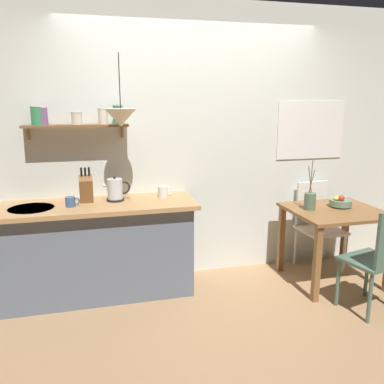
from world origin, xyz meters
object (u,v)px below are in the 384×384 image
object	(u,v)px
electric_kettle	(115,190)
pendant_lamp	(121,117)
knife_block	(86,189)
coffee_mug_by_sink	(71,202)
coffee_mug_spare	(163,191)
twig_vase	(310,201)
dining_table	(334,222)
dining_chair_far	(317,221)
fruit_bowl	(340,202)
dining_chair_near	(380,255)

from	to	relation	value
electric_kettle	pendant_lamp	bearing A→B (deg)	-69.42
knife_block	coffee_mug_by_sink	distance (m)	0.19
coffee_mug_by_sink	pendant_lamp	bearing A→B (deg)	-5.69
coffee_mug_by_sink	coffee_mug_spare	distance (m)	0.85
twig_vase	electric_kettle	xyz separation A→B (m)	(-1.83, 0.26, 0.15)
dining_table	twig_vase	size ratio (longest dim) A/B	1.78
dining_chair_far	coffee_mug_by_sink	world-z (taller)	coffee_mug_by_sink
twig_vase	coffee_mug_spare	distance (m)	1.41
twig_vase	coffee_mug_by_sink	bearing A→B (deg)	176.40
dining_table	twig_vase	distance (m)	0.33
knife_block	pendant_lamp	world-z (taller)	pendant_lamp
knife_block	coffee_mug_spare	size ratio (longest dim) A/B	2.33
twig_vase	dining_table	bearing A→B (deg)	-14.20
electric_kettle	pendant_lamp	xyz separation A→B (m)	(0.06, -0.16, 0.66)
fruit_bowl	coffee_mug_spare	xyz separation A→B (m)	(-1.73, 0.27, 0.15)
electric_kettle	knife_block	size ratio (longest dim) A/B	0.76
dining_chair_far	twig_vase	world-z (taller)	twig_vase
dining_chair_far	knife_block	xyz separation A→B (m)	(-2.37, -0.07, 0.51)
coffee_mug_by_sink	dining_table	bearing A→B (deg)	-4.68
knife_block	pendant_lamp	xyz separation A→B (m)	(0.32, -0.15, 0.63)
dining_table	dining_chair_near	world-z (taller)	dining_chair_near
electric_kettle	coffee_mug_spare	world-z (taller)	electric_kettle
dining_table	dining_chair_near	xyz separation A→B (m)	(0.01, -0.65, -0.10)
coffee_mug_by_sink	coffee_mug_spare	size ratio (longest dim) A/B	0.88
twig_vase	coffee_mug_spare	world-z (taller)	twig_vase
fruit_bowl	knife_block	bearing A→B (deg)	174.36
fruit_bowl	pendant_lamp	size ratio (longest dim) A/B	0.36
dining_chair_near	knife_block	xyz separation A→B (m)	(-2.34, 0.96, 0.49)
dining_table	coffee_mug_spare	distance (m)	1.69
dining_table	knife_block	bearing A→B (deg)	172.41
twig_vase	coffee_mug_spare	xyz separation A→B (m)	(-1.38, 0.28, 0.11)
dining_chair_far	fruit_bowl	size ratio (longest dim) A/B	4.29
coffee_mug_by_sink	pendant_lamp	distance (m)	0.84
coffee_mug_by_sink	twig_vase	bearing A→B (deg)	-3.60
twig_vase	pendant_lamp	size ratio (longest dim) A/B	0.82
coffee_mug_by_sink	coffee_mug_spare	xyz separation A→B (m)	(0.83, 0.14, 0.01)
fruit_bowl	coffee_mug_by_sink	world-z (taller)	coffee_mug_by_sink
coffee_mug_spare	dining_table	bearing A→B (deg)	-11.87
dining_table	dining_chair_far	size ratio (longest dim) A/B	0.94
dining_chair_far	twig_vase	bearing A→B (deg)	-132.40
dining_chair_far	coffee_mug_by_sink	xyz separation A→B (m)	(-2.50, -0.18, 0.42)
dining_chair_far	twig_vase	distance (m)	0.54
dining_table	electric_kettle	bearing A→B (deg)	171.25
pendant_lamp	knife_block	bearing A→B (deg)	154.12
coffee_mug_by_sink	coffee_mug_spare	bearing A→B (deg)	9.55
coffee_mug_spare	pendant_lamp	world-z (taller)	pendant_lamp
fruit_bowl	pendant_lamp	world-z (taller)	pendant_lamp
dining_chair_far	pendant_lamp	world-z (taller)	pendant_lamp
dining_table	knife_block	size ratio (longest dim) A/B	2.67
fruit_bowl	twig_vase	bearing A→B (deg)	-178.61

